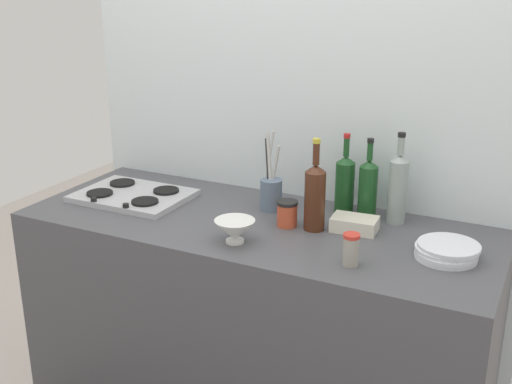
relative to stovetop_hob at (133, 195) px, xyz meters
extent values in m
cube|color=#4C4C51|center=(0.58, -0.01, -0.46)|extent=(1.80, 0.70, 0.90)
cube|color=silver|center=(0.58, 0.37, 0.24)|extent=(1.90, 0.06, 2.31)
cube|color=#B2B2B7|center=(0.00, 0.00, 0.00)|extent=(0.45, 0.33, 0.02)
cylinder|color=black|center=(-0.11, -0.07, 0.02)|extent=(0.11, 0.11, 0.01)
cylinder|color=black|center=(0.11, -0.07, 0.02)|extent=(0.11, 0.11, 0.01)
cylinder|color=black|center=(-0.11, 0.08, 0.02)|extent=(0.11, 0.11, 0.01)
cylinder|color=black|center=(0.11, 0.08, 0.02)|extent=(0.11, 0.11, 0.01)
cylinder|color=black|center=(-0.08, -0.15, 0.02)|extent=(0.02, 0.02, 0.02)
cylinder|color=black|center=(0.08, -0.15, 0.02)|extent=(0.02, 0.02, 0.02)
cylinder|color=white|center=(1.28, -0.02, -0.01)|extent=(0.20, 0.20, 0.01)
cylinder|color=white|center=(1.28, -0.02, 0.01)|extent=(0.20, 0.20, 0.01)
cylinder|color=white|center=(1.28, -0.02, 0.02)|extent=(0.20, 0.20, 0.01)
cylinder|color=white|center=(1.29, -0.02, 0.03)|extent=(0.20, 0.20, 0.01)
cylinder|color=#19471E|center=(0.93, 0.22, 0.09)|extent=(0.07, 0.07, 0.20)
cone|color=#19471E|center=(0.93, 0.22, 0.20)|extent=(0.07, 0.07, 0.02)
cylinder|color=#19471E|center=(0.93, 0.22, 0.25)|extent=(0.02, 0.02, 0.07)
cylinder|color=black|center=(0.93, 0.22, 0.29)|extent=(0.03, 0.03, 0.02)
cylinder|color=gray|center=(1.05, 0.23, 0.11)|extent=(0.07, 0.07, 0.24)
cone|color=gray|center=(1.05, 0.23, 0.24)|extent=(0.07, 0.07, 0.02)
cylinder|color=gray|center=(1.05, 0.23, 0.28)|extent=(0.02, 0.02, 0.07)
cylinder|color=black|center=(1.05, 0.23, 0.32)|extent=(0.03, 0.03, 0.02)
cylinder|color=#472314|center=(0.80, 0.02, 0.10)|extent=(0.08, 0.08, 0.22)
cone|color=#472314|center=(0.80, 0.02, 0.22)|extent=(0.08, 0.08, 0.03)
cylinder|color=#472314|center=(0.80, 0.02, 0.27)|extent=(0.02, 0.02, 0.08)
cylinder|color=gold|center=(0.80, 0.02, 0.32)|extent=(0.03, 0.03, 0.02)
cylinder|color=#19471E|center=(0.84, 0.24, 0.09)|extent=(0.07, 0.07, 0.20)
cone|color=#19471E|center=(0.84, 0.24, 0.20)|extent=(0.07, 0.07, 0.03)
cylinder|color=#19471E|center=(0.84, 0.24, 0.25)|extent=(0.02, 0.02, 0.07)
cylinder|color=#B21E1E|center=(0.84, 0.24, 0.29)|extent=(0.03, 0.03, 0.02)
cylinder|color=white|center=(0.60, -0.21, -0.01)|extent=(0.06, 0.06, 0.01)
cone|color=white|center=(0.60, -0.21, 0.03)|extent=(0.14, 0.14, 0.07)
cube|color=silver|center=(0.94, 0.07, 0.01)|extent=(0.17, 0.12, 0.05)
cylinder|color=slate|center=(0.57, 0.14, 0.05)|extent=(0.09, 0.09, 0.13)
cylinder|color=#B7B7B2|center=(0.55, 0.15, 0.17)|extent=(0.05, 0.02, 0.27)
cylinder|color=#B7B7B2|center=(0.57, 0.15, 0.14)|extent=(0.04, 0.02, 0.21)
cylinder|color=#B7B7B2|center=(0.56, 0.15, 0.17)|extent=(0.05, 0.04, 0.26)
cylinder|color=#262626|center=(0.55, 0.15, 0.15)|extent=(0.04, 0.04, 0.23)
cylinder|color=#C64C2D|center=(0.70, 0.01, 0.03)|extent=(0.08, 0.08, 0.08)
cylinder|color=black|center=(0.70, 0.01, 0.08)|extent=(0.08, 0.08, 0.01)
cylinder|color=#9E998C|center=(1.02, -0.21, 0.03)|extent=(0.05, 0.05, 0.10)
cylinder|color=red|center=(1.02, -0.21, 0.09)|extent=(0.05, 0.05, 0.01)
camera|label=1|loc=(1.58, -2.02, 0.89)|focal=45.01mm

